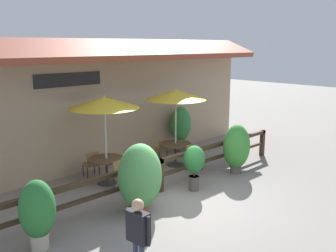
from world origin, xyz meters
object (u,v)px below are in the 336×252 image
(potted_plant_entrance_palm, at_px, (181,126))
(chair_middle_streetside, at_px, (193,156))
(chair_near_streetside, at_px, (122,174))
(pedestrian, at_px, (138,230))
(potted_plant_tall_tropical, at_px, (194,162))
(chair_near_wallside, at_px, (92,163))
(chair_middle_wallside, at_px, (161,148))
(patio_umbrella_middle, at_px, (176,95))
(potted_plant_corner_fern, at_px, (140,177))
(potted_plant_broad_leaf, at_px, (37,212))
(potted_plant_small_flowering, at_px, (236,147))
(dining_table_middle, at_px, (176,148))
(dining_table_near, at_px, (107,163))
(patio_umbrella_near, at_px, (104,103))

(potted_plant_entrance_palm, bearing_deg, chair_middle_streetside, -125.53)
(chair_near_streetside, relative_size, pedestrian, 0.55)
(chair_near_streetside, xyz_separation_m, potted_plant_tall_tropical, (1.45, -1.42, 0.36))
(chair_near_wallside, distance_m, chair_middle_wallside, 2.73)
(chair_near_wallside, distance_m, patio_umbrella_middle, 3.48)
(potted_plant_entrance_palm, relative_size, pedestrian, 1.13)
(chair_near_wallside, bearing_deg, chair_middle_wallside, -173.19)
(potted_plant_corner_fern, bearing_deg, chair_near_streetside, 70.27)
(potted_plant_broad_leaf, bearing_deg, potted_plant_small_flowering, 0.02)
(dining_table_middle, relative_size, pedestrian, 0.69)
(chair_near_streetside, bearing_deg, pedestrian, -132.83)
(chair_middle_streetside, xyz_separation_m, potted_plant_entrance_palm, (1.33, 1.86, 0.53))
(potted_plant_broad_leaf, distance_m, pedestrian, 2.36)
(chair_near_wallside, distance_m, potted_plant_tall_tropical, 3.27)
(dining_table_near, relative_size, potted_plant_tall_tropical, 0.82)
(potted_plant_broad_leaf, xyz_separation_m, potted_plant_small_flowering, (6.58, 0.00, 0.06))
(chair_near_streetside, distance_m, potted_plant_entrance_palm, 4.40)
(patio_umbrella_middle, height_order, potted_plant_broad_leaf, patio_umbrella_middle)
(chair_middle_streetside, relative_size, chair_middle_wallside, 1.00)
(pedestrian, bearing_deg, patio_umbrella_middle, -55.57)
(patio_umbrella_near, xyz_separation_m, potted_plant_broad_leaf, (-3.08, -2.10, -1.62))
(patio_umbrella_near, height_order, chair_middle_wallside, patio_umbrella_near)
(patio_umbrella_near, height_order, pedestrian, patio_umbrella_near)
(potted_plant_tall_tropical, height_order, potted_plant_broad_leaf, potted_plant_broad_leaf)
(dining_table_middle, xyz_separation_m, chair_middle_wallside, (-0.01, 0.75, -0.16))
(potted_plant_broad_leaf, bearing_deg, patio_umbrella_middle, 18.32)
(potted_plant_corner_fern, relative_size, potted_plant_small_flowering, 1.09)
(chair_middle_wallside, xyz_separation_m, potted_plant_broad_leaf, (-5.75, -2.65, 0.33))
(dining_table_near, relative_size, chair_middle_streetside, 1.26)
(chair_near_wallside, bearing_deg, patio_umbrella_near, 104.79)
(dining_table_middle, height_order, potted_plant_entrance_palm, potted_plant_entrance_palm)
(patio_umbrella_near, height_order, chair_near_wallside, patio_umbrella_near)
(dining_table_middle, height_order, pedestrian, pedestrian)
(chair_middle_streetside, bearing_deg, chair_middle_wallside, 80.72)
(chair_near_streetside, height_order, potted_plant_small_flowering, potted_plant_small_flowering)
(potted_plant_corner_fern, bearing_deg, chair_near_wallside, 81.00)
(potted_plant_tall_tropical, distance_m, potted_plant_broad_leaf, 4.54)
(chair_near_streetside, distance_m, potted_plant_small_flowering, 3.77)
(potted_plant_broad_leaf, relative_size, potted_plant_entrance_palm, 0.84)
(potted_plant_broad_leaf, distance_m, potted_plant_corner_fern, 2.57)
(patio_umbrella_middle, xyz_separation_m, potted_plant_small_flowering, (0.83, -1.90, -1.56))
(dining_table_middle, xyz_separation_m, potted_plant_broad_leaf, (-5.75, -1.90, 0.17))
(patio_umbrella_middle, distance_m, pedestrian, 6.66)
(potted_plant_tall_tropical, bearing_deg, potted_plant_corner_fern, -179.05)
(chair_near_wallside, xyz_separation_m, chair_middle_streetside, (2.78, -1.67, 0.00))
(dining_table_middle, bearing_deg, dining_table_near, 175.87)
(potted_plant_tall_tropical, relative_size, potted_plant_small_flowering, 0.82)
(chair_near_wallside, bearing_deg, dining_table_middle, 171.86)
(potted_plant_broad_leaf, bearing_deg, chair_middle_wallside, 24.76)
(pedestrian, bearing_deg, potted_plant_corner_fern, -45.31)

